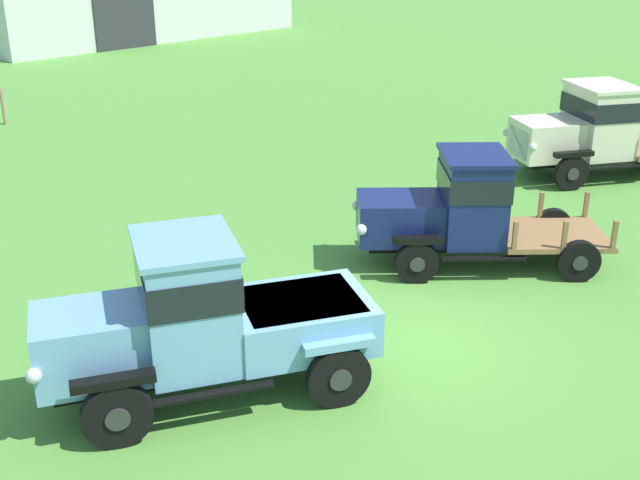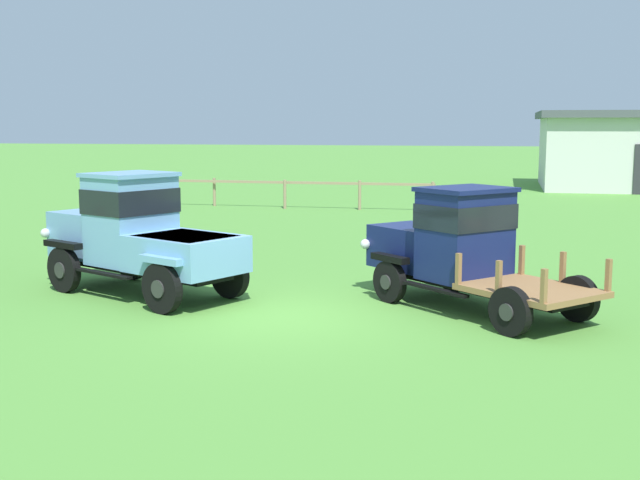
% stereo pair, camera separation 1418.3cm
% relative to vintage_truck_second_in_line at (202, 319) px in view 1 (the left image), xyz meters
% --- Properties ---
extents(ground_plane, '(240.00, 240.00, 0.00)m').
position_rel_vintage_truck_second_in_line_xyz_m(ground_plane, '(3.33, -1.14, -1.19)').
color(ground_plane, '#518E38').
extents(vintage_truck_second_in_line, '(4.79, 3.40, 2.37)m').
position_rel_vintage_truck_second_in_line_xyz_m(vintage_truck_second_in_line, '(0.00, 0.00, 0.00)').
color(vintage_truck_second_in_line, black).
rests_on(vintage_truck_second_in_line, ground).
extents(vintage_truck_midrow_center, '(4.52, 4.30, 2.19)m').
position_rel_vintage_truck_second_in_line_xyz_m(vintage_truck_midrow_center, '(6.12, 0.33, -0.07)').
color(vintage_truck_midrow_center, black).
rests_on(vintage_truck_midrow_center, ground).
extents(vintage_truck_far_side, '(5.19, 3.99, 2.32)m').
position_rel_vintage_truck_second_in_line_xyz_m(vintage_truck_far_side, '(12.84, 1.41, 0.03)').
color(vintage_truck_far_side, black).
rests_on(vintage_truck_far_side, ground).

